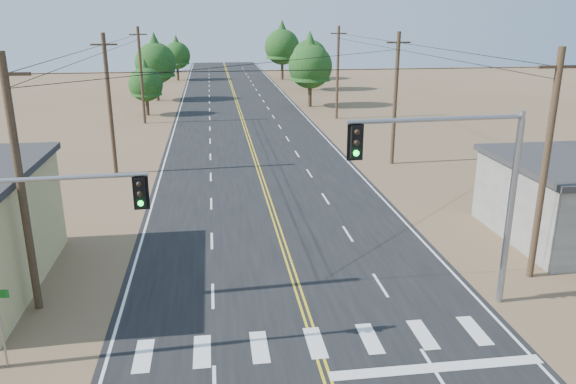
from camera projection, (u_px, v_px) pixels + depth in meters
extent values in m
cube|color=black|center=(261.00, 175.00, 40.79)|extent=(15.00, 200.00, 0.02)
cylinder|color=#4C3826|center=(21.00, 188.00, 20.93)|extent=(0.30, 0.30, 10.00)
cube|color=#4C3826|center=(4.00, 74.00, 19.65)|extent=(1.80, 0.12, 0.12)
cylinder|color=#4C3826|center=(110.00, 106.00, 39.81)|extent=(0.30, 0.30, 10.00)
cube|color=#4C3826|center=(104.00, 45.00, 38.53)|extent=(1.80, 0.12, 0.12)
cylinder|color=#4C3826|center=(141.00, 76.00, 58.69)|extent=(0.30, 0.30, 10.00)
cube|color=#4C3826|center=(138.00, 34.00, 57.42)|extent=(1.80, 0.12, 0.12)
cylinder|color=#4C3826|center=(545.00, 168.00, 23.63)|extent=(0.30, 0.30, 10.00)
cube|color=#4C3826|center=(560.00, 67.00, 22.36)|extent=(1.80, 0.12, 0.12)
cylinder|color=#4C3826|center=(395.00, 100.00, 42.51)|extent=(0.30, 0.30, 10.00)
cube|color=#4C3826|center=(399.00, 42.00, 41.24)|extent=(1.80, 0.12, 0.12)
cylinder|color=#4C3826|center=(338.00, 73.00, 61.39)|extent=(0.30, 0.30, 10.00)
cube|color=#4C3826|center=(339.00, 33.00, 60.12)|extent=(1.80, 0.12, 0.12)
cylinder|color=gray|center=(54.00, 178.00, 17.11)|extent=(5.62, 0.37, 0.14)
cube|color=black|center=(141.00, 192.00, 17.71)|extent=(0.33, 0.28, 1.00)
sphere|color=black|center=(139.00, 184.00, 17.46)|extent=(0.18, 0.18, 0.18)
sphere|color=black|center=(140.00, 194.00, 17.56)|extent=(0.18, 0.18, 0.18)
sphere|color=#0CE533|center=(141.00, 203.00, 17.65)|extent=(0.18, 0.18, 0.18)
cylinder|color=gray|center=(510.00, 215.00, 21.80)|extent=(0.26, 0.26, 7.51)
cylinder|color=gray|center=(522.00, 119.00, 20.66)|extent=(0.19, 0.19, 0.64)
cylinder|color=gray|center=(437.00, 119.00, 20.06)|extent=(6.67, 0.45, 0.17)
cube|color=black|center=(355.00, 142.00, 19.77)|extent=(0.39, 0.34, 1.18)
sphere|color=black|center=(357.00, 132.00, 19.47)|extent=(0.21, 0.21, 0.21)
sphere|color=black|center=(357.00, 143.00, 19.58)|extent=(0.21, 0.21, 0.21)
sphere|color=#0CE533|center=(356.00, 153.00, 19.70)|extent=(0.21, 0.21, 0.21)
cylinder|color=gray|center=(2.00, 330.00, 18.25)|extent=(0.07, 0.07, 2.83)
cylinder|color=#3F2D1E|center=(147.00, 105.00, 64.58)|extent=(0.40, 0.40, 2.32)
cone|color=#124114|center=(145.00, 77.00, 63.60)|extent=(3.61, 3.61, 4.13)
sphere|color=#124114|center=(146.00, 84.00, 63.86)|extent=(3.87, 3.87, 3.87)
cylinder|color=#3F2D1E|center=(157.00, 89.00, 75.38)|extent=(0.44, 0.44, 3.24)
cone|color=#124114|center=(155.00, 54.00, 74.02)|extent=(5.03, 5.03, 5.75)
sphere|color=#124114|center=(156.00, 63.00, 74.37)|extent=(5.39, 5.39, 5.39)
cylinder|color=#3F2D1E|center=(178.00, 72.00, 98.55)|extent=(0.44, 0.44, 2.80)
cone|color=#124114|center=(176.00, 50.00, 97.37)|extent=(4.35, 4.35, 4.97)
sphere|color=#124114|center=(177.00, 55.00, 97.68)|extent=(4.66, 4.66, 4.66)
cylinder|color=#3F2D1E|center=(310.00, 94.00, 70.53)|extent=(0.48, 0.48, 3.27)
cone|color=#124114|center=(310.00, 57.00, 69.15)|extent=(5.08, 5.08, 5.81)
sphere|color=#124114|center=(310.00, 66.00, 69.51)|extent=(5.45, 5.45, 5.45)
cylinder|color=#3F2D1E|center=(309.00, 80.00, 85.87)|extent=(0.48, 0.48, 3.19)
cone|color=#124114|center=(310.00, 50.00, 84.53)|extent=(4.96, 4.96, 5.67)
sphere|color=#124114|center=(310.00, 58.00, 84.88)|extent=(5.32, 5.32, 5.32)
cylinder|color=#3F2D1E|center=(282.00, 69.00, 99.73)|extent=(0.49, 0.49, 3.69)
cone|color=#124114|center=(282.00, 39.00, 98.17)|extent=(5.74, 5.74, 6.56)
sphere|color=#124114|center=(282.00, 47.00, 98.58)|extent=(6.15, 6.15, 6.15)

